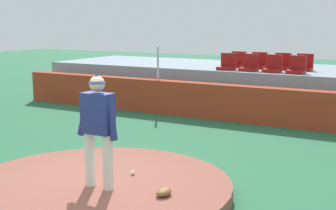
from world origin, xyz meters
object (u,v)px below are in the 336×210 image
stadium_chair_3 (297,68)px  stadium_chair_6 (282,64)px  pitcher (98,123)px  stadium_chair_5 (258,63)px  stadium_chair_7 (304,65)px  stadium_chair_2 (273,67)px  stadium_chair_0 (227,65)px  fielding_glove (164,192)px  baseball (133,173)px  stadium_chair_4 (238,62)px  stadium_chair_1 (249,66)px

stadium_chair_3 → stadium_chair_6: bearing=-53.1°
pitcher → stadium_chair_6: bearing=90.4°
pitcher → stadium_chair_5: pitcher is taller
stadium_chair_3 → stadium_chair_7: size_ratio=1.00×
stadium_chair_2 → stadium_chair_7: size_ratio=1.00×
stadium_chair_2 → stadium_chair_6: same height
pitcher → stadium_chair_7: pitcher is taller
stadium_chair_0 → stadium_chair_6: 1.68m
stadium_chair_2 → fielding_glove: bearing=96.3°
stadium_chair_3 → stadium_chair_5: bearing=-32.4°
stadium_chair_5 → stadium_chair_6: size_ratio=1.00×
stadium_chair_3 → stadium_chair_2: bearing=-2.0°
baseball → stadium_chair_6: bearing=89.4°
pitcher → stadium_chair_3: bearing=85.3°
stadium_chair_3 → stadium_chair_0: bearing=-0.3°
stadium_chair_4 → stadium_chair_3: bearing=156.8°
pitcher → stadium_chair_2: size_ratio=3.50×
fielding_glove → stadium_chair_0: stadium_chair_0 is taller
baseball → stadium_chair_2: 7.28m
stadium_chair_0 → stadium_chair_3: size_ratio=1.00×
baseball → stadium_chair_2: bearing=89.3°
fielding_glove → stadium_chair_4: 9.03m
stadium_chair_0 → stadium_chair_2: (1.41, 0.01, 0.00)m
fielding_glove → stadium_chair_3: stadium_chair_3 is taller
fielding_glove → stadium_chair_5: size_ratio=0.60×
baseball → fielding_glove: (0.94, -0.59, 0.02)m
stadium_chair_3 → baseball: bearing=83.8°
stadium_chair_0 → stadium_chair_1: 0.70m
pitcher → stadium_chair_4: bearing=99.7°
baseball → stadium_chair_3: stadium_chair_3 is taller
fielding_glove → stadium_chair_6: 8.78m
fielding_glove → stadium_chair_4: size_ratio=0.60×
pitcher → stadium_chair_3: (0.88, 7.92, 0.20)m
stadium_chair_6 → stadium_chair_7: 0.68m
stadium_chair_5 → stadium_chair_6: same height
pitcher → stadium_chair_7: size_ratio=3.50×
baseball → stadium_chair_3: size_ratio=0.15×
fielding_glove → stadium_chair_3: size_ratio=0.60×
stadium_chair_3 → stadium_chair_4: same height
stadium_chair_3 → stadium_chair_4: 2.31m
stadium_chair_4 → stadium_chair_7: same height
stadium_chair_1 → baseball: bearing=95.0°
fielding_glove → stadium_chair_1: bearing=9.7°
baseball → stadium_chair_7: size_ratio=0.15×
stadium_chair_5 → pitcher: bearing=93.6°
stadium_chair_2 → stadium_chair_4: 1.68m
stadium_chair_4 → stadium_chair_6: bearing=-179.8°
stadium_chair_1 → stadium_chair_7: bearing=-147.7°
baseball → stadium_chair_2: (0.09, 7.18, 1.18)m
stadium_chair_1 → stadium_chair_5: 0.89m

